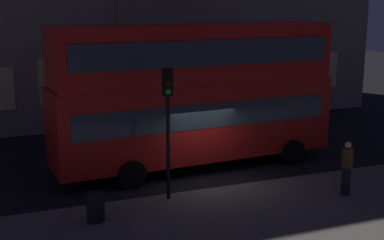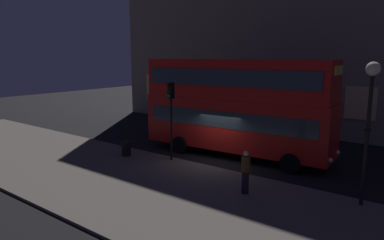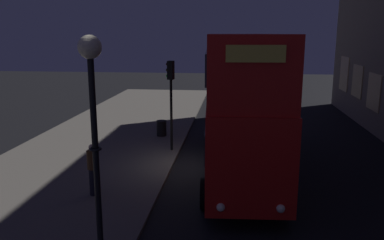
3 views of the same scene
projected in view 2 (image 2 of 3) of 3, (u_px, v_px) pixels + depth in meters
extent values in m
plane|color=black|center=(215.00, 162.00, 19.17)|extent=(80.00, 80.00, 0.00)
cube|color=#5B564F|center=(152.00, 188.00, 15.27)|extent=(44.00, 8.01, 0.12)
cube|color=gray|center=(223.00, 10.00, 33.41)|extent=(15.65, 9.28, 20.00)
cube|color=#F2D18C|center=(154.00, 87.00, 33.85)|extent=(2.00, 0.06, 2.40)
cube|color=#E5C67F|center=(179.00, 91.00, 32.02)|extent=(2.00, 0.06, 2.04)
cube|color=#F2D18C|center=(208.00, 96.00, 30.21)|extent=(2.00, 0.06, 2.04)
cube|color=#F2D18C|center=(240.00, 95.00, 28.31)|extent=(2.00, 0.06, 2.23)
cube|color=#F2D18C|center=(314.00, 104.00, 24.71)|extent=(1.93, 0.06, 1.99)
cube|color=#F9E09E|center=(360.00, 103.00, 22.87)|extent=(1.93, 0.06, 2.15)
cube|color=red|center=(235.00, 123.00, 20.10)|extent=(10.99, 3.16, 2.87)
cube|color=red|center=(236.00, 79.00, 19.65)|extent=(10.77, 3.09, 2.15)
cube|color=#2D3842|center=(235.00, 117.00, 20.04)|extent=(10.12, 3.16, 0.90)
cube|color=#2D3842|center=(236.00, 77.00, 19.63)|extent=(10.12, 3.16, 0.90)
cube|color=#F2D84C|center=(339.00, 70.00, 16.60)|extent=(0.17, 1.52, 0.44)
sphere|color=white|center=(338.00, 152.00, 17.99)|extent=(0.24, 0.24, 0.24)
sphere|color=white|center=(330.00, 160.00, 16.65)|extent=(0.24, 0.24, 0.24)
cylinder|color=black|center=(305.00, 152.00, 19.42)|extent=(1.01, 0.30, 1.00)
cylinder|color=black|center=(290.00, 164.00, 17.27)|extent=(1.01, 0.30, 1.00)
cylinder|color=black|center=(203.00, 136.00, 23.07)|extent=(1.01, 0.30, 1.00)
cylinder|color=black|center=(179.00, 145.00, 20.92)|extent=(1.01, 0.30, 1.00)
cylinder|color=black|center=(171.00, 129.00, 18.97)|extent=(0.12, 0.12, 3.36)
cube|color=black|center=(171.00, 90.00, 18.59)|extent=(0.36, 0.31, 0.85)
sphere|color=black|center=(169.00, 86.00, 18.44)|extent=(0.17, 0.17, 0.17)
sphere|color=black|center=(169.00, 91.00, 18.49)|extent=(0.17, 0.17, 0.17)
sphere|color=green|center=(169.00, 96.00, 18.54)|extent=(0.17, 0.17, 0.17)
cylinder|color=black|center=(366.00, 142.00, 13.01)|extent=(0.14, 0.14, 4.91)
torus|color=black|center=(368.00, 130.00, 12.93)|extent=(0.28, 0.28, 0.06)
sphere|color=#F9EFC6|center=(373.00, 69.00, 12.53)|extent=(0.51, 0.51, 0.51)
cylinder|color=black|center=(245.00, 182.00, 14.49)|extent=(0.30, 0.30, 0.94)
cylinder|color=#513319|center=(246.00, 164.00, 14.35)|extent=(0.37, 0.37, 0.64)
sphere|color=beige|center=(246.00, 154.00, 14.27)|extent=(0.22, 0.22, 0.22)
cylinder|color=black|center=(126.00, 148.00, 19.96)|extent=(0.53, 0.53, 0.84)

